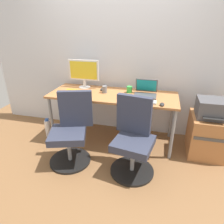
# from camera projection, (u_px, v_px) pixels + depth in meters

# --- Properties ---
(ground_plane) EXTENTS (5.28, 5.28, 0.00)m
(ground_plane) POSITION_uv_depth(u_px,v_px,m) (113.00, 139.00, 3.19)
(ground_plane) COLOR brown
(back_wall) EXTENTS (4.40, 0.04, 2.60)m
(back_wall) POSITION_uv_depth(u_px,v_px,m) (120.00, 51.00, 3.02)
(back_wall) COLOR silver
(back_wall) RESTS_ON ground
(desk) EXTENTS (1.84, 0.68, 0.76)m
(desk) POSITION_uv_depth(u_px,v_px,m) (113.00, 98.00, 2.90)
(desk) COLOR #B77542
(desk) RESTS_ON ground
(office_chair_left) EXTENTS (0.55, 0.55, 0.94)m
(office_chair_left) POSITION_uv_depth(u_px,v_px,m) (71.00, 132.00, 2.55)
(office_chair_left) COLOR black
(office_chair_left) RESTS_ON ground
(office_chair_right) EXTENTS (0.54, 0.54, 0.94)m
(office_chair_right) POSITION_uv_depth(u_px,v_px,m) (133.00, 140.00, 2.37)
(office_chair_right) COLOR black
(office_chair_right) RESTS_ON ground
(side_cabinet) EXTENTS (0.46, 0.53, 0.57)m
(side_cabinet) POSITION_uv_depth(u_px,v_px,m) (206.00, 135.00, 2.74)
(side_cabinet) COLOR #B77542
(side_cabinet) RESTS_ON ground
(printer) EXTENTS (0.38, 0.40, 0.24)m
(printer) POSITION_uv_depth(u_px,v_px,m) (212.00, 108.00, 2.57)
(printer) COLOR #515156
(printer) RESTS_ON side_cabinet
(water_bottle_on_floor) EXTENTS (0.09, 0.09, 0.31)m
(water_bottle_on_floor) POSITION_uv_depth(u_px,v_px,m) (48.00, 128.00, 3.21)
(water_bottle_on_floor) COLOR white
(water_bottle_on_floor) RESTS_ON ground
(desktop_monitor) EXTENTS (0.48, 0.18, 0.43)m
(desktop_monitor) POSITION_uv_depth(u_px,v_px,m) (84.00, 72.00, 3.06)
(desktop_monitor) COLOR silver
(desktop_monitor) RESTS_ON desk
(open_laptop) EXTENTS (0.31, 0.29, 0.22)m
(open_laptop) POSITION_uv_depth(u_px,v_px,m) (146.00, 92.00, 2.81)
(open_laptop) COLOR #4C4C51
(open_laptop) RESTS_ON desk
(keyboard_by_monitor) EXTENTS (0.34, 0.12, 0.02)m
(keyboard_by_monitor) POSITION_uv_depth(u_px,v_px,m) (73.00, 96.00, 2.76)
(keyboard_by_monitor) COLOR #2D2D2D
(keyboard_by_monitor) RESTS_ON desk
(keyboard_by_laptop) EXTENTS (0.34, 0.12, 0.02)m
(keyboard_by_laptop) POSITION_uv_depth(u_px,v_px,m) (143.00, 101.00, 2.59)
(keyboard_by_laptop) COLOR #B7B7B7
(keyboard_by_laptop) RESTS_ON desk
(mouse_by_monitor) EXTENTS (0.06, 0.10, 0.03)m
(mouse_by_monitor) POSITION_uv_depth(u_px,v_px,m) (162.00, 104.00, 2.48)
(mouse_by_monitor) COLOR #2D2D2D
(mouse_by_monitor) RESTS_ON desk
(mouse_by_laptop) EXTENTS (0.06, 0.10, 0.03)m
(mouse_by_laptop) POSITION_uv_depth(u_px,v_px,m) (102.00, 89.00, 3.03)
(mouse_by_laptop) COLOR #2D2D2D
(mouse_by_laptop) RESTS_ON desk
(coffee_mug) EXTENTS (0.08, 0.08, 0.09)m
(coffee_mug) POSITION_uv_depth(u_px,v_px,m) (129.00, 89.00, 2.92)
(coffee_mug) COLOR green
(coffee_mug) RESTS_ON desk
(pen_cup) EXTENTS (0.07, 0.07, 0.10)m
(pen_cup) POSITION_uv_depth(u_px,v_px,m) (105.00, 89.00, 2.90)
(pen_cup) COLOR slate
(pen_cup) RESTS_ON desk
(notebook) EXTENTS (0.21, 0.15, 0.03)m
(notebook) POSITION_uv_depth(u_px,v_px,m) (72.00, 91.00, 2.95)
(notebook) COLOR orange
(notebook) RESTS_ON desk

